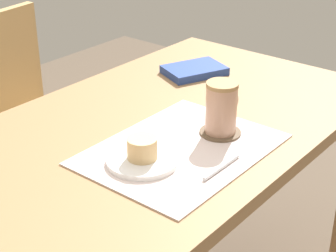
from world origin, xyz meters
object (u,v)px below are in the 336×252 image
at_px(pastry, 142,148).
at_px(coffee_mug, 222,107).
at_px(pastry_plate, 143,160).
at_px(small_book, 194,70).
at_px(dining_table, 157,152).
at_px(wooden_chair, 28,122).

height_order(pastry, coffee_mug, coffee_mug).
xyz_separation_m(pastry_plate, small_book, (0.52, 0.24, 0.00)).
bearing_deg(pastry, small_book, 25.01).
bearing_deg(dining_table, wooden_chair, 80.50).
xyz_separation_m(wooden_chair, small_book, (0.23, -0.57, 0.27)).
bearing_deg(pastry_plate, small_book, 25.01).
xyz_separation_m(dining_table, pastry_plate, (-0.17, -0.10, 0.09)).
distance_m(dining_table, wooden_chair, 0.74).
height_order(coffee_mug, small_book, coffee_mug).
height_order(dining_table, wooden_chair, wooden_chair).
relative_size(wooden_chair, coffee_mug, 6.70).
distance_m(pastry_plate, coffee_mug, 0.24).
height_order(pastry_plate, coffee_mug, coffee_mug).
bearing_deg(wooden_chair, small_book, 104.90).
distance_m(wooden_chair, pastry_plate, 0.90).
xyz_separation_m(pastry_plate, coffee_mug, (0.23, -0.05, 0.06)).
relative_size(dining_table, pastry_plate, 7.92).
xyz_separation_m(dining_table, pastry, (-0.17, -0.10, 0.12)).
height_order(wooden_chair, pastry_plate, wooden_chair).
xyz_separation_m(wooden_chair, pastry, (-0.29, -0.81, 0.29)).
relative_size(pastry_plate, pastry, 2.41).
distance_m(dining_table, pastry, 0.23).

